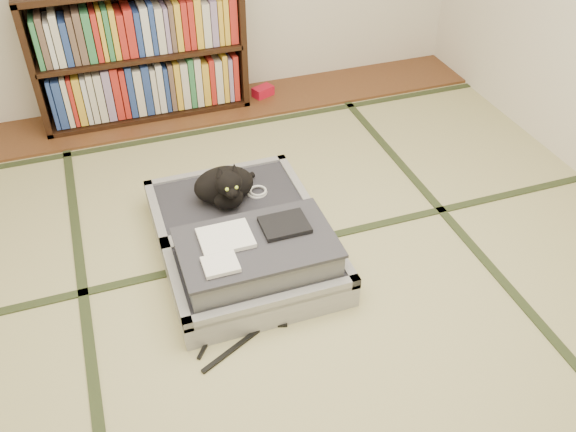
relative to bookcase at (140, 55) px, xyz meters
name	(u,v)px	position (x,y,z in m)	size (l,w,h in m)	color
floor	(302,301)	(0.41, -2.07, -0.45)	(4.50, 4.50, 0.00)	#C7BE85
wood_strip	(207,108)	(0.41, -0.07, -0.44)	(4.00, 0.50, 0.02)	brown
red_item	(263,91)	(0.84, -0.04, -0.40)	(0.15, 0.09, 0.07)	red
room_shell	(308,0)	(0.41, -2.07, 1.01)	(4.50, 4.50, 4.50)	white
tatami_borders	(271,237)	(0.41, -1.57, -0.45)	(4.00, 4.50, 0.01)	#2D381E
bookcase	(140,55)	(0.00, 0.00, 0.00)	(1.41, 0.32, 0.92)	black
suitcase	(245,241)	(0.23, -1.69, -0.34)	(0.84, 1.12, 0.33)	#A1A1A5
cat	(225,186)	(0.21, -1.40, -0.18)	(0.37, 0.37, 0.30)	black
cable_coil	(257,192)	(0.40, -1.37, -0.28)	(0.12, 0.12, 0.03)	white
hanger	(238,338)	(0.05, -2.19, -0.44)	(0.44, 0.30, 0.01)	black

